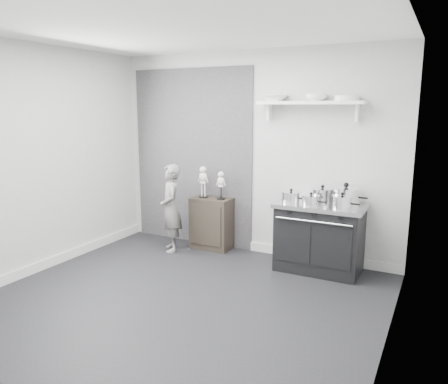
% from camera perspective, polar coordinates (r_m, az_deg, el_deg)
% --- Properties ---
extents(ground, '(4.00, 4.00, 0.00)m').
position_cam_1_polar(ground, '(4.71, -5.49, -13.76)').
color(ground, black).
rests_on(ground, ground).
extents(room_shell, '(4.02, 3.62, 2.71)m').
position_cam_1_polar(room_shell, '(4.46, -5.81, 6.72)').
color(room_shell, '#BCBCB9').
rests_on(room_shell, ground).
extents(wall_shelf, '(1.30, 0.26, 0.24)m').
position_cam_1_polar(wall_shelf, '(5.47, 11.19, 11.26)').
color(wall_shelf, white).
rests_on(wall_shelf, room_shell).
extents(stove, '(1.04, 0.65, 0.84)m').
position_cam_1_polar(stove, '(5.44, 12.36, -5.74)').
color(stove, black).
rests_on(stove, ground).
extents(side_cabinet, '(0.56, 0.33, 0.72)m').
position_cam_1_polar(side_cabinet, '(6.14, -1.63, -4.11)').
color(side_cabinet, black).
rests_on(side_cabinet, ground).
extents(child, '(0.50, 0.52, 1.21)m').
position_cam_1_polar(child, '(6.03, -6.94, -2.11)').
color(child, slate).
rests_on(child, ground).
extents(pot_front_left, '(0.31, 0.22, 0.17)m').
position_cam_1_polar(pot_front_left, '(5.33, 8.74, -0.63)').
color(pot_front_left, silver).
rests_on(pot_front_left, stove).
extents(pot_back_left, '(0.34, 0.25, 0.21)m').
position_cam_1_polar(pot_back_left, '(5.42, 12.72, -0.38)').
color(pot_back_left, silver).
rests_on(pot_back_left, stove).
extents(pot_back_right, '(0.42, 0.34, 0.26)m').
position_cam_1_polar(pot_back_right, '(5.36, 15.60, -0.45)').
color(pot_back_right, silver).
rests_on(pot_back_right, stove).
extents(pot_front_right, '(0.32, 0.23, 0.19)m').
position_cam_1_polar(pot_front_right, '(5.10, 15.16, -1.28)').
color(pot_front_right, silver).
rests_on(pot_front_right, stove).
extents(pot_front_center, '(0.30, 0.21, 0.16)m').
position_cam_1_polar(pot_front_center, '(5.20, 11.29, -1.06)').
color(pot_front_center, silver).
rests_on(pot_front_center, stove).
extents(skeleton_full, '(0.14, 0.09, 0.51)m').
position_cam_1_polar(skeleton_full, '(6.07, -2.74, 1.65)').
color(skeleton_full, beige).
rests_on(skeleton_full, side_cabinet).
extents(skeleton_torso, '(0.12, 0.08, 0.44)m').
position_cam_1_polar(skeleton_torso, '(5.95, -0.39, 1.15)').
color(skeleton_torso, beige).
rests_on(skeleton_torso, side_cabinet).
extents(bowl_large, '(0.31, 0.31, 0.08)m').
position_cam_1_polar(bowl_large, '(5.61, 6.62, 12.09)').
color(bowl_large, white).
rests_on(bowl_large, wall_shelf).
extents(bowl_small, '(0.26, 0.26, 0.08)m').
position_cam_1_polar(bowl_small, '(5.45, 11.94, 11.99)').
color(bowl_small, white).
rests_on(bowl_small, wall_shelf).
extents(plate_stack, '(0.28, 0.28, 0.06)m').
position_cam_1_polar(plate_stack, '(5.36, 15.72, 11.72)').
color(plate_stack, white).
rests_on(plate_stack, wall_shelf).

